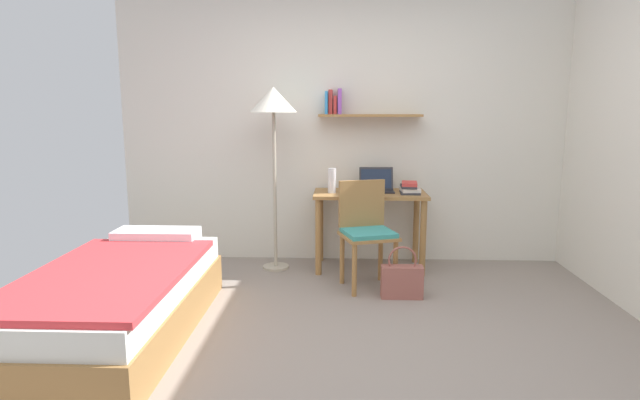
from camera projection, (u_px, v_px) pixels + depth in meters
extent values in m
plane|color=gray|center=(355.00, 351.00, 3.18)|extent=(5.28, 5.28, 0.00)
cube|color=silver|center=(351.00, 126.00, 4.94)|extent=(4.40, 0.05, 2.60)
cube|color=#9E703D|center=(370.00, 115.00, 4.79)|extent=(0.95, 0.22, 0.02)
cube|color=#3384C6|center=(326.00, 103.00, 4.79)|extent=(0.02, 0.18, 0.21)
cube|color=#D13D38|center=(331.00, 102.00, 4.82)|extent=(0.04, 0.13, 0.22)
cube|color=#D13D38|center=(335.00, 105.00, 4.81)|extent=(0.03, 0.14, 0.17)
cube|color=purple|center=(340.00, 102.00, 4.79)|extent=(0.03, 0.17, 0.23)
cube|color=#9E703D|center=(120.00, 315.00, 3.37)|extent=(0.90, 1.89, 0.28)
cube|color=silver|center=(118.00, 283.00, 3.33)|extent=(0.87, 1.83, 0.16)
cube|color=#DB383D|center=(109.00, 274.00, 3.21)|extent=(0.92, 1.55, 0.04)
cube|color=white|center=(157.00, 236.00, 4.04)|extent=(0.63, 0.28, 0.10)
cube|color=#9E703D|center=(370.00, 194.00, 4.72)|extent=(1.01, 0.52, 0.03)
cylinder|color=#9E703D|center=(318.00, 237.00, 4.59)|extent=(0.06, 0.06, 0.68)
cylinder|color=#9E703D|center=(423.00, 238.00, 4.56)|extent=(0.06, 0.06, 0.68)
cylinder|color=#9E703D|center=(320.00, 227.00, 5.01)|extent=(0.06, 0.06, 0.68)
cylinder|color=#9E703D|center=(416.00, 227.00, 4.97)|extent=(0.06, 0.06, 0.68)
cube|color=#9E703D|center=(368.00, 236.00, 4.24)|extent=(0.51, 0.50, 0.03)
cube|color=teal|center=(369.00, 233.00, 4.23)|extent=(0.47, 0.46, 0.04)
cube|color=#9E703D|center=(362.00, 203.00, 4.36)|extent=(0.39, 0.15, 0.39)
cylinder|color=#9E703D|center=(354.00, 270.00, 4.08)|extent=(0.04, 0.04, 0.43)
cylinder|color=#9E703D|center=(395.00, 267.00, 4.17)|extent=(0.04, 0.04, 0.43)
cylinder|color=#9E703D|center=(342.00, 259.00, 4.39)|extent=(0.04, 0.04, 0.43)
cylinder|color=#9E703D|center=(381.00, 256.00, 4.47)|extent=(0.04, 0.04, 0.43)
cylinder|color=#B2A893|center=(276.00, 267.00, 4.84)|extent=(0.24, 0.24, 0.02)
cylinder|color=#B2A893|center=(275.00, 191.00, 4.71)|extent=(0.03, 0.03, 1.41)
cone|color=silver|center=(273.00, 99.00, 4.57)|extent=(0.41, 0.41, 0.22)
cube|color=black|center=(376.00, 191.00, 4.75)|extent=(0.32, 0.23, 0.01)
cube|color=black|center=(376.00, 178.00, 4.81)|extent=(0.31, 0.08, 0.20)
cube|color=black|center=(376.00, 179.00, 4.80)|extent=(0.28, 0.07, 0.17)
cylinder|color=silver|center=(332.00, 181.00, 4.68)|extent=(0.07, 0.07, 0.22)
cube|color=#333338|center=(410.00, 192.00, 4.66)|extent=(0.18, 0.23, 0.02)
cube|color=silver|center=(410.00, 189.00, 4.65)|extent=(0.17, 0.22, 0.03)
cube|color=#333338|center=(408.00, 186.00, 4.66)|extent=(0.14, 0.24, 0.02)
cube|color=#D13D38|center=(409.00, 184.00, 4.65)|extent=(0.16, 0.23, 0.03)
cube|color=#99564C|center=(402.00, 282.00, 4.07)|extent=(0.32, 0.12, 0.25)
torus|color=#99564C|center=(402.00, 260.00, 4.03)|extent=(0.22, 0.02, 0.22)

